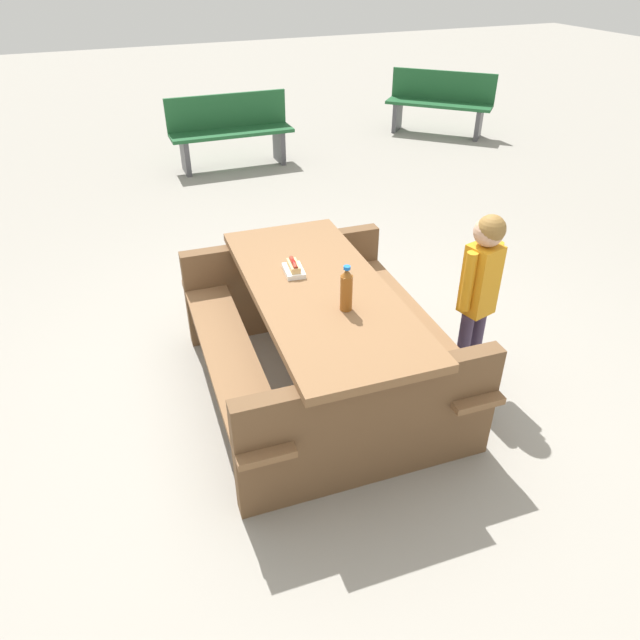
{
  "coord_description": "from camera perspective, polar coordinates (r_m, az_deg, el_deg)",
  "views": [
    {
      "loc": [
        -2.68,
        1.11,
        2.42
      ],
      "look_at": [
        0.0,
        0.0,
        0.52
      ],
      "focal_mm": 32.79,
      "sensor_mm": 36.0,
      "label": 1
    }
  ],
  "objects": [
    {
      "name": "hotdog_tray",
      "position": [
        3.48,
        -2.58,
        5.06
      ],
      "size": [
        0.19,
        0.13,
        0.08
      ],
      "color": "white",
      "rests_on": "picnic_table"
    },
    {
      "name": "picnic_table",
      "position": [
        3.51,
        0.0,
        -1.1
      ],
      "size": [
        1.88,
        1.5,
        0.75
      ],
      "color": "brown",
      "rests_on": "ground"
    },
    {
      "name": "soda_bottle",
      "position": [
        3.08,
        2.59,
        2.97
      ],
      "size": [
        0.07,
        0.07,
        0.26
      ],
      "color": "brown",
      "rests_on": "picnic_table"
    },
    {
      "name": "ground_plane",
      "position": [
        3.78,
        0.0,
        -6.68
      ],
      "size": [
        30.0,
        30.0,
        0.0
      ],
      "primitive_type": "plane",
      "color": "gray",
      "rests_on": "ground"
    },
    {
      "name": "child_in_coat",
      "position": [
        3.57,
        15.42,
        3.76
      ],
      "size": [
        0.2,
        0.28,
        1.15
      ],
      "color": "#3F334C",
      "rests_on": "ground"
    },
    {
      "name": "park_bench_mid",
      "position": [
        9.19,
        11.63,
        20.15
      ],
      "size": [
        1.33,
        1.36,
        0.85
      ],
      "color": "#1E592D",
      "rests_on": "ground"
    },
    {
      "name": "park_bench_near",
      "position": [
        7.66,
        -8.74,
        17.89
      ],
      "size": [
        0.43,
        1.51,
        0.85
      ],
      "color": "#1E592D",
      "rests_on": "ground"
    }
  ]
}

